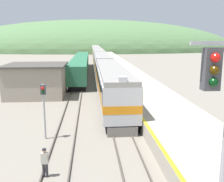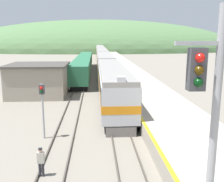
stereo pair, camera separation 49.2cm
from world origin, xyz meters
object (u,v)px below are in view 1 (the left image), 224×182
(carriage_second, at_px, (102,64))
(carriage_fifth, at_px, (95,49))
(express_train_lead_car, at_px, (111,83))
(track_worker, at_px, (45,161))
(carriage_fourth, at_px, (96,52))
(carriage_third, at_px, (98,56))
(siding_train, at_px, (81,65))
(signal_post_siding, at_px, (44,100))

(carriage_second, bearing_deg, carriage_fifth, 90.00)
(express_train_lead_car, height_order, track_worker, express_train_lead_car)
(track_worker, bearing_deg, express_train_lead_car, 73.09)
(carriage_second, distance_m, carriage_fourth, 46.22)
(carriage_third, xyz_separation_m, carriage_fourth, (0.00, 23.11, 0.00))
(siding_train, relative_size, track_worker, 23.76)
(carriage_third, distance_m, track_worker, 62.24)
(track_worker, bearing_deg, carriage_second, 82.92)
(carriage_third, height_order, carriage_fifth, same)
(signal_post_siding, xyz_separation_m, track_worker, (0.90, -5.52, -2.03))
(carriage_second, xyz_separation_m, track_worker, (-4.83, -38.92, -1.37))
(carriage_fifth, relative_size, signal_post_siding, 5.40)
(express_train_lead_car, height_order, carriage_third, express_train_lead_car)
(carriage_fourth, relative_size, carriage_fifth, 1.00)
(signal_post_siding, bearing_deg, carriage_third, 84.21)
(siding_train, relative_size, signal_post_siding, 9.32)
(carriage_second, bearing_deg, track_worker, -97.08)
(carriage_fourth, distance_m, carriage_fifth, 23.11)
(carriage_fourth, bearing_deg, express_train_lead_car, -90.00)
(track_worker, bearing_deg, siding_train, 89.26)
(siding_train, bearing_deg, express_train_lead_car, -80.34)
(express_train_lead_car, bearing_deg, carriage_third, 90.00)
(express_train_lead_car, relative_size, carriage_third, 0.97)
(signal_post_siding, bearing_deg, carriage_fourth, 85.88)
(carriage_fifth, height_order, signal_post_siding, carriage_fifth)
(carriage_second, bearing_deg, siding_train, 152.27)
(express_train_lead_car, height_order, siding_train, express_train_lead_car)
(carriage_fourth, distance_m, track_worker, 85.29)
(track_worker, bearing_deg, signal_post_siding, 99.27)
(carriage_third, bearing_deg, carriage_fifth, 90.00)
(siding_train, height_order, signal_post_siding, signal_post_siding)
(carriage_fifth, xyz_separation_m, siding_train, (-4.30, -67.07, -0.44))
(express_train_lead_car, xyz_separation_m, carriage_second, (0.00, 23.02, -0.01))
(carriage_third, relative_size, carriage_fourth, 1.00)
(carriage_third, xyz_separation_m, track_worker, (-4.83, -62.03, -1.37))
(carriage_third, bearing_deg, carriage_fourth, 90.00)
(siding_train, xyz_separation_m, signal_post_siding, (-1.43, -35.67, 1.11))
(track_worker, bearing_deg, carriage_fourth, 86.75)
(carriage_second, xyz_separation_m, carriage_fourth, (0.00, 46.22, 0.00))
(express_train_lead_car, height_order, signal_post_siding, express_train_lead_car)
(carriage_third, distance_m, carriage_fifth, 46.22)
(carriage_second, xyz_separation_m, signal_post_siding, (-5.73, -33.40, 0.66))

